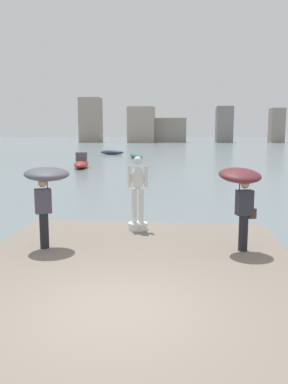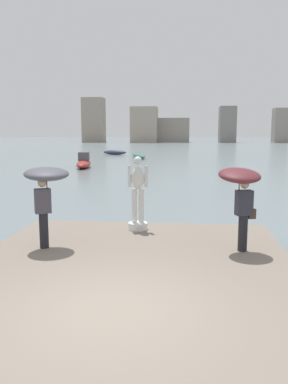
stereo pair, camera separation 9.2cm
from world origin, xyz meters
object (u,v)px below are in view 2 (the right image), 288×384
object	(u,v)px
boat_near	(84,163)
onlooker_left	(46,183)
statue_white_figure	(138,199)
onlooker_right	(241,186)
boat_far	(139,156)
boat_rightward	(115,152)

from	to	relation	value
boat_near	onlooker_left	bearing A→B (deg)	-77.56
onlooker_left	statue_white_figure	bearing A→B (deg)	44.36
statue_white_figure	onlooker_left	bearing A→B (deg)	-135.64
statue_white_figure	onlooker_right	size ratio (longest dim) A/B	1.05
boat_near	boat_far	distance (m)	13.82
statue_white_figure	boat_far	distance (m)	37.44
onlooker_right	boat_far	bearing A→B (deg)	99.94
boat_far	boat_rightward	size ratio (longest dim) A/B	1.31
boat_near	boat_far	xyz separation A→B (m)	(3.55, 13.35, -0.17)
statue_white_figure	boat_rightward	distance (m)	45.57
onlooker_left	boat_near	distance (m)	26.49
statue_white_figure	onlooker_right	distance (m)	3.30
statue_white_figure	boat_near	xyz separation A→B (m)	(-7.73, 23.84, -0.84)
onlooker_left	onlooker_right	bearing A→B (deg)	1.97
onlooker_left	boat_near	size ratio (longest dim) A/B	0.43
statue_white_figure	boat_far	world-z (taller)	statue_white_figure
boat_near	boat_rightward	distance (m)	20.94
onlooker_right	boat_rightward	size ratio (longest dim) A/B	0.55
boat_near	onlooker_right	bearing A→B (deg)	-67.95
boat_far	boat_rightward	world-z (taller)	boat_rightward
boat_far	statue_white_figure	bearing A→B (deg)	-83.59
onlooker_left	onlooker_right	xyz separation A→B (m)	(4.70, 0.16, -0.05)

